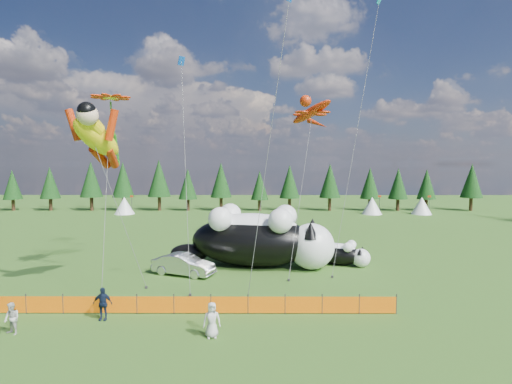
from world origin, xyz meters
TOP-DOWN VIEW (x-y plane):
  - ground at (0.00, 0.00)m, footprint 160.00×160.00m
  - safety_fence at (0.00, -3.00)m, footprint 22.06×0.06m
  - tree_line at (0.00, 45.00)m, footprint 90.00×4.00m
  - festival_tents at (11.00, 40.00)m, footprint 50.00×3.20m
  - cat_large at (3.67, 7.09)m, footprint 13.20×6.54m
  - cat_small at (10.17, 7.63)m, footprint 5.07×3.54m
  - car at (-1.87, 4.59)m, footprint 4.92×3.18m
  - spectator_b at (-8.14, -5.66)m, footprint 0.86×0.71m
  - spectator_c at (-4.52, -3.86)m, footprint 1.02×0.55m
  - spectator_e at (1.38, -5.93)m, footprint 0.88×0.63m
  - superhero_kite at (-6.41, 0.76)m, footprint 5.51×5.80m
  - gecko_kite at (8.21, 11.20)m, footprint 6.62×11.67m
  - flower_kite at (-6.52, 3.49)m, footprint 3.27×7.76m
  - diamond_kite_a at (-2.32, 7.22)m, footprint 2.33×8.32m
  - diamond_kite_b at (12.92, 8.34)m, footprint 4.81×5.34m
  - diamond_kite_c at (5.13, -2.49)m, footprint 2.81×1.39m

SIDE VIEW (x-z plane):
  - ground at x=0.00m, z-range 0.00..0.00m
  - safety_fence at x=0.00m, z-range -0.05..1.05m
  - car at x=-1.87m, z-range 0.00..1.53m
  - spectator_b at x=-8.14m, z-range 0.00..1.53m
  - spectator_e at x=1.38m, z-range 0.00..1.67m
  - spectator_c at x=-4.52m, z-range 0.00..1.72m
  - cat_small at x=10.17m, z-range -0.05..1.92m
  - festival_tents at x=11.00m, z-range 0.00..2.80m
  - cat_large at x=3.67m, z-range -0.12..4.68m
  - tree_line at x=0.00m, z-range 0.00..8.00m
  - superhero_kite at x=-6.41m, z-range 3.67..15.71m
  - flower_kite at x=-6.52m, z-range 5.49..19.43m
  - gecko_kite at x=8.21m, z-range 5.06..20.16m
  - diamond_kite_a at x=-2.32m, z-range 6.12..24.03m
  - diamond_kite_c at x=5.13m, z-range 7.43..25.27m
  - diamond_kite_b at x=12.92m, z-range 8.60..30.80m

